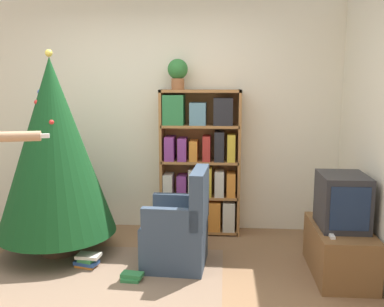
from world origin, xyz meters
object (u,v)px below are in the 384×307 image
at_px(television, 342,201).
at_px(potted_plant, 178,72).
at_px(armchair, 179,232).
at_px(bookshelf, 200,165).
at_px(christmas_tree, 54,148).

height_order(television, potted_plant, potted_plant).
bearing_deg(armchair, bookshelf, 174.76).
distance_m(christmas_tree, armchair, 1.46).
bearing_deg(potted_plant, television, -33.03).
xyz_separation_m(bookshelf, potted_plant, (-0.24, 0.01, 1.03)).
bearing_deg(bookshelf, christmas_tree, -152.61).
height_order(armchair, potted_plant, potted_plant).
bearing_deg(bookshelf, potted_plant, 178.13).
height_order(television, christmas_tree, christmas_tree).
bearing_deg(bookshelf, television, -37.45).
distance_m(television, potted_plant, 2.16).
distance_m(television, armchair, 1.48).
distance_m(christmas_tree, potted_plant, 1.53).
bearing_deg(television, potted_plant, 146.97).
bearing_deg(christmas_tree, bookshelf, 27.39).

